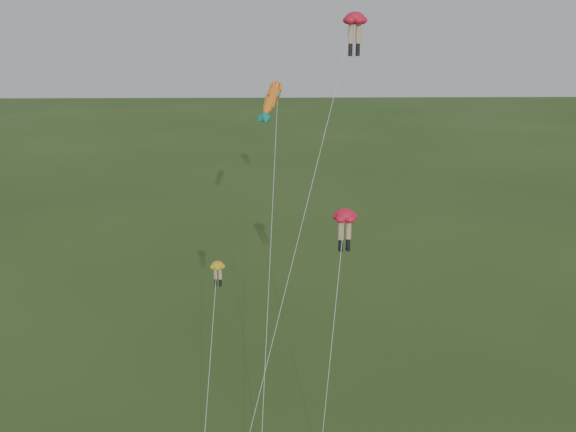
{
  "coord_description": "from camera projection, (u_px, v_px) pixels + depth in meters",
  "views": [
    {
      "loc": [
        -0.01,
        -31.4,
        23.96
      ],
      "look_at": [
        0.71,
        6.0,
        11.81
      ],
      "focal_mm": 40.0,
      "sensor_mm": 36.0,
      "label": 1
    }
  ],
  "objects": [
    {
      "name": "fish_kite",
      "position": [
        272.0,
        100.0,
        41.88
      ],
      "size": [
        1.95,
        14.97,
        19.63
      ],
      "rotation": [
        0.74,
        0.0,
        -0.44
      ],
      "color": "yellow",
      "rests_on": "ground"
    },
    {
      "name": "legs_kite_red_high",
      "position": [
        354.0,
        27.0,
        40.27
      ],
      "size": [
        7.91,
        13.0,
        23.76
      ],
      "rotation": [
        0.0,
        0.0,
        0.15
      ],
      "color": "red",
      "rests_on": "ground"
    },
    {
      "name": "legs_kite_red_mid",
      "position": [
        345.0,
        222.0,
        35.45
      ],
      "size": [
        2.46,
        5.09,
        13.43
      ],
      "rotation": [
        0.0,
        0.0,
        0.25
      ],
      "color": "red",
      "rests_on": "ground"
    },
    {
      "name": "legs_kite_yellow",
      "position": [
        217.0,
        277.0,
        37.95
      ],
      "size": [
        1.17,
        8.49,
        9.63
      ],
      "rotation": [
        0.0,
        0.0,
        -0.19
      ],
      "color": "gold",
      "rests_on": "ground"
    }
  ]
}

